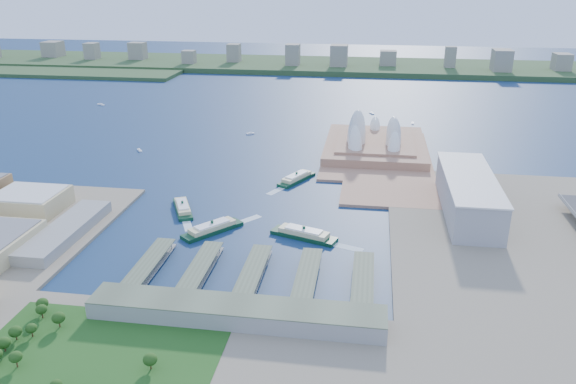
% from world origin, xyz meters
% --- Properties ---
extents(ground, '(3000.00, 3000.00, 0.00)m').
position_xyz_m(ground, '(0.00, 0.00, 0.00)').
color(ground, '#0E2141').
rests_on(ground, ground).
extents(east_land, '(240.00, 500.00, 3.00)m').
position_xyz_m(east_land, '(240.00, -50.00, 1.50)').
color(east_land, gray).
rests_on(east_land, ground).
extents(peninsula, '(135.00, 220.00, 3.00)m').
position_xyz_m(peninsula, '(107.50, 260.00, 1.50)').
color(peninsula, '#A07257').
rests_on(peninsula, ground).
extents(far_shore, '(2200.00, 260.00, 12.00)m').
position_xyz_m(far_shore, '(0.00, 980.00, 6.00)').
color(far_shore, '#2D4926').
rests_on(far_shore, ground).
extents(opera_house, '(134.00, 180.00, 58.00)m').
position_xyz_m(opera_house, '(105.00, 280.00, 32.00)').
color(opera_house, white).
rests_on(opera_house, peninsula).
extents(toaster_building, '(45.00, 155.00, 35.00)m').
position_xyz_m(toaster_building, '(195.00, 80.00, 20.50)').
color(toaster_building, gray).
rests_on(toaster_building, east_land).
extents(ferry_wharves, '(184.00, 90.00, 9.30)m').
position_xyz_m(ferry_wharves, '(14.00, -75.00, 4.65)').
color(ferry_wharves, '#4D5843').
rests_on(ferry_wharves, ground).
extents(terminal_building, '(200.00, 28.00, 12.00)m').
position_xyz_m(terminal_building, '(15.00, -135.00, 9.00)').
color(terminal_building, gray).
rests_on(terminal_building, south_land).
extents(park, '(150.00, 110.00, 16.00)m').
position_xyz_m(park, '(-60.00, -190.00, 11.00)').
color(park, '#194714').
rests_on(park, south_land).
extents(far_skyline, '(1900.00, 140.00, 55.00)m').
position_xyz_m(far_skyline, '(0.00, 960.00, 39.50)').
color(far_skyline, gray).
rests_on(far_skyline, far_shore).
extents(ferry_a, '(35.65, 55.08, 10.28)m').
position_xyz_m(ferry_a, '(-83.34, 46.96, 5.14)').
color(ferry_a, '#0D351E').
rests_on(ferry_a, ground).
extents(ferry_b, '(38.94, 57.52, 10.81)m').
position_xyz_m(ferry_b, '(17.40, 149.65, 5.40)').
color(ferry_b, '#0D351E').
rests_on(ferry_b, ground).
extents(ferry_c, '(50.06, 55.78, 11.33)m').
position_xyz_m(ferry_c, '(-40.44, 3.24, 5.66)').
color(ferry_c, '#0D351E').
rests_on(ferry_c, ground).
extents(ferry_d, '(62.37, 34.28, 11.47)m').
position_xyz_m(ferry_d, '(43.70, 3.88, 5.73)').
color(ferry_d, '#0D351E').
rests_on(ferry_d, ground).
extents(boat_a, '(10.97, 12.91, 2.63)m').
position_xyz_m(boat_a, '(-205.46, 233.15, 1.31)').
color(boat_a, white).
rests_on(boat_a, ground).
extents(boat_b, '(11.92, 9.00, 3.08)m').
position_xyz_m(boat_b, '(-76.89, 337.40, 1.54)').
color(boat_b, white).
rests_on(boat_b, ground).
extents(boat_c, '(4.39, 11.93, 2.63)m').
position_xyz_m(boat_c, '(163.53, 436.57, 1.31)').
color(boat_c, white).
rests_on(boat_c, ground).
extents(boat_d, '(16.92, 10.94, 2.88)m').
position_xyz_m(boat_d, '(-385.39, 491.42, 1.44)').
color(boat_d, white).
rests_on(boat_d, ground).
extents(boat_e, '(8.85, 12.23, 2.91)m').
position_xyz_m(boat_e, '(98.81, 494.69, 1.45)').
color(boat_e, white).
rests_on(boat_e, ground).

